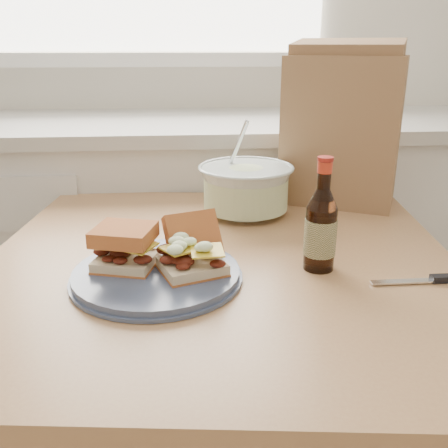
{
  "coord_description": "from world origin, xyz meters",
  "views": [
    {
      "loc": [
        0.07,
        0.01,
        1.17
      ],
      "look_at": [
        0.15,
        0.89,
        0.85
      ],
      "focal_mm": 40.0,
      "sensor_mm": 36.0,
      "label": 1
    }
  ],
  "objects": [
    {
      "name": "cabinet_run",
      "position": [
        -0.0,
        1.7,
        0.47
      ],
      "size": [
        2.5,
        0.64,
        0.94
      ],
      "color": "silver",
      "rests_on": "ground"
    },
    {
      "name": "dining_table",
      "position": [
        0.14,
        0.91,
        0.66
      ],
      "size": [
        1.03,
        1.03,
        0.77
      ],
      "rotation": [
        0.0,
        0.0,
        -0.11
      ],
      "color": "tan",
      "rests_on": "ground"
    },
    {
      "name": "plate",
      "position": [
        0.02,
        0.83,
        0.78
      ],
      "size": [
        0.3,
        0.3,
        0.02
      ],
      "primitive_type": "cylinder",
      "color": "#414D69",
      "rests_on": "dining_table"
    },
    {
      "name": "sandwich_left",
      "position": [
        -0.04,
        0.85,
        0.83
      ],
      "size": [
        0.12,
        0.12,
        0.08
      ],
      "rotation": [
        0.0,
        0.0,
        -0.27
      ],
      "color": "beige",
      "rests_on": "plate"
    },
    {
      "name": "sandwich_right",
      "position": [
        0.08,
        0.84,
        0.82
      ],
      "size": [
        0.13,
        0.18,
        0.09
      ],
      "rotation": [
        0.0,
        0.0,
        0.34
      ],
      "color": "beige",
      "rests_on": "plate"
    },
    {
      "name": "coleslaw_bowl",
      "position": [
        0.23,
        1.19,
        0.83
      ],
      "size": [
        0.23,
        0.23,
        0.23
      ],
      "color": "silver",
      "rests_on": "dining_table"
    },
    {
      "name": "beer_bottle",
      "position": [
        0.32,
        0.85,
        0.86
      ],
      "size": [
        0.06,
        0.06,
        0.21
      ],
      "rotation": [
        0.0,
        0.0,
        0.36
      ],
      "color": "black",
      "rests_on": "dining_table"
    },
    {
      "name": "knife",
      "position": [
        0.52,
        0.78,
        0.78
      ],
      "size": [
        0.18,
        0.02,
        0.01
      ],
      "rotation": [
        0.0,
        0.0,
        0.0
      ],
      "color": "silver",
      "rests_on": "dining_table"
    },
    {
      "name": "paper_bag",
      "position": [
        0.49,
        1.28,
        0.96
      ],
      "size": [
        0.34,
        0.29,
        0.37
      ],
      "primitive_type": "cube",
      "rotation": [
        0.0,
        0.0,
        -0.45
      ],
      "color": "#956A48",
      "rests_on": "dining_table"
    }
  ]
}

